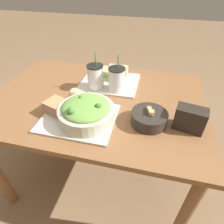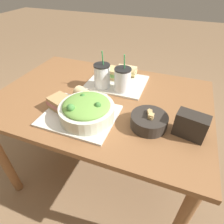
{
  "view_description": "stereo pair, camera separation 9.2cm",
  "coord_description": "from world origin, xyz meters",
  "px_view_note": "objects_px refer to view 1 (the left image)",
  "views": [
    {
      "loc": [
        0.31,
        -0.88,
        1.39
      ],
      "look_at": [
        0.14,
        -0.18,
        0.81
      ],
      "focal_mm": 30.0,
      "sensor_mm": 36.0,
      "label": 1
    },
    {
      "loc": [
        0.39,
        -0.85,
        1.39
      ],
      "look_at": [
        0.14,
        -0.18,
        0.81
      ],
      "focal_mm": 30.0,
      "sensor_mm": 36.0,
      "label": 2
    }
  ],
  "objects_px": {
    "baguette_far": "(119,70)",
    "chip_bag": "(190,119)",
    "salad_bowl": "(86,111)",
    "drink_cup_red": "(117,80)",
    "drink_cup_dark": "(96,77)",
    "soup_bowl": "(149,118)",
    "napkin_folded": "(87,97)",
    "sandwich_near": "(59,108)",
    "baguette_near": "(84,99)",
    "sandwich_far": "(110,74)"
  },
  "relations": [
    {
      "from": "sandwich_near",
      "to": "baguette_far",
      "type": "relative_size",
      "value": 1.34
    },
    {
      "from": "soup_bowl",
      "to": "chip_bag",
      "type": "distance_m",
      "value": 0.19
    },
    {
      "from": "soup_bowl",
      "to": "napkin_folded",
      "type": "relative_size",
      "value": 1.04
    },
    {
      "from": "sandwich_far",
      "to": "drink_cup_dark",
      "type": "height_order",
      "value": "drink_cup_dark"
    },
    {
      "from": "drink_cup_red",
      "to": "baguette_near",
      "type": "bearing_deg",
      "value": -125.33
    },
    {
      "from": "salad_bowl",
      "to": "baguette_far",
      "type": "relative_size",
      "value": 2.21
    },
    {
      "from": "salad_bowl",
      "to": "baguette_far",
      "type": "height_order",
      "value": "salad_bowl"
    },
    {
      "from": "salad_bowl",
      "to": "sandwich_near",
      "type": "xyz_separation_m",
      "value": [
        -0.16,
        0.02,
        -0.02
      ]
    },
    {
      "from": "drink_cup_dark",
      "to": "chip_bag",
      "type": "height_order",
      "value": "drink_cup_dark"
    },
    {
      "from": "salad_bowl",
      "to": "drink_cup_dark",
      "type": "height_order",
      "value": "drink_cup_dark"
    },
    {
      "from": "soup_bowl",
      "to": "sandwich_far",
      "type": "xyz_separation_m",
      "value": [
        -0.29,
        0.39,
        0.01
      ]
    },
    {
      "from": "chip_bag",
      "to": "drink_cup_dark",
      "type": "bearing_deg",
      "value": 167.03
    },
    {
      "from": "salad_bowl",
      "to": "drink_cup_red",
      "type": "xyz_separation_m",
      "value": [
        0.08,
        0.31,
        0.02
      ]
    },
    {
      "from": "salad_bowl",
      "to": "baguette_near",
      "type": "relative_size",
      "value": 1.5
    },
    {
      "from": "sandwich_near",
      "to": "salad_bowl",
      "type": "bearing_deg",
      "value": 12.13
    },
    {
      "from": "soup_bowl",
      "to": "drink_cup_dark",
      "type": "height_order",
      "value": "drink_cup_dark"
    },
    {
      "from": "drink_cup_red",
      "to": "salad_bowl",
      "type": "bearing_deg",
      "value": -105.02
    },
    {
      "from": "sandwich_far",
      "to": "soup_bowl",
      "type": "bearing_deg",
      "value": -51.81
    },
    {
      "from": "salad_bowl",
      "to": "drink_cup_red",
      "type": "bearing_deg",
      "value": 74.98
    },
    {
      "from": "sandwich_near",
      "to": "drink_cup_red",
      "type": "height_order",
      "value": "drink_cup_red"
    },
    {
      "from": "baguette_near",
      "to": "baguette_far",
      "type": "xyz_separation_m",
      "value": [
        0.11,
        0.4,
        0.0
      ]
    },
    {
      "from": "drink_cup_dark",
      "to": "drink_cup_red",
      "type": "xyz_separation_m",
      "value": [
        0.13,
        -0.0,
        -0.0
      ]
    },
    {
      "from": "soup_bowl",
      "to": "sandwich_near",
      "type": "relative_size",
      "value": 1.06
    },
    {
      "from": "salad_bowl",
      "to": "chip_bag",
      "type": "distance_m",
      "value": 0.49
    },
    {
      "from": "drink_cup_dark",
      "to": "napkin_folded",
      "type": "distance_m",
      "value": 0.14
    },
    {
      "from": "soup_bowl",
      "to": "sandwich_far",
      "type": "relative_size",
      "value": 1.13
    },
    {
      "from": "baguette_near",
      "to": "napkin_folded",
      "type": "xyz_separation_m",
      "value": [
        -0.02,
        0.09,
        -0.05
      ]
    },
    {
      "from": "soup_bowl",
      "to": "napkin_folded",
      "type": "distance_m",
      "value": 0.41
    },
    {
      "from": "salad_bowl",
      "to": "chip_bag",
      "type": "height_order",
      "value": "salad_bowl"
    },
    {
      "from": "drink_cup_dark",
      "to": "salad_bowl",
      "type": "bearing_deg",
      "value": -81.03
    },
    {
      "from": "soup_bowl",
      "to": "drink_cup_red",
      "type": "relative_size",
      "value": 0.77
    },
    {
      "from": "baguette_far",
      "to": "napkin_folded",
      "type": "distance_m",
      "value": 0.34
    },
    {
      "from": "sandwich_far",
      "to": "drink_cup_dark",
      "type": "distance_m",
      "value": 0.16
    },
    {
      "from": "sandwich_near",
      "to": "baguette_far",
      "type": "xyz_separation_m",
      "value": [
        0.21,
        0.49,
        0.0
      ]
    },
    {
      "from": "sandwich_far",
      "to": "drink_cup_dark",
      "type": "relative_size",
      "value": 0.67
    },
    {
      "from": "salad_bowl",
      "to": "napkin_folded",
      "type": "height_order",
      "value": "salad_bowl"
    },
    {
      "from": "sandwich_near",
      "to": "drink_cup_dark",
      "type": "height_order",
      "value": "drink_cup_dark"
    },
    {
      "from": "baguette_near",
      "to": "chip_bag",
      "type": "bearing_deg",
      "value": -70.3
    },
    {
      "from": "baguette_near",
      "to": "drink_cup_dark",
      "type": "height_order",
      "value": "drink_cup_dark"
    },
    {
      "from": "soup_bowl",
      "to": "drink_cup_red",
      "type": "bearing_deg",
      "value": 130.89
    },
    {
      "from": "soup_bowl",
      "to": "sandwich_near",
      "type": "bearing_deg",
      "value": -175.25
    },
    {
      "from": "baguette_far",
      "to": "chip_bag",
      "type": "bearing_deg",
      "value": -135.38
    },
    {
      "from": "drink_cup_dark",
      "to": "napkin_folded",
      "type": "relative_size",
      "value": 1.37
    },
    {
      "from": "drink_cup_dark",
      "to": "drink_cup_red",
      "type": "height_order",
      "value": "drink_cup_dark"
    },
    {
      "from": "salad_bowl",
      "to": "baguette_far",
      "type": "xyz_separation_m",
      "value": [
        0.05,
        0.51,
        -0.01
      ]
    },
    {
      "from": "drink_cup_dark",
      "to": "chip_bag",
      "type": "distance_m",
      "value": 0.59
    },
    {
      "from": "sandwich_far",
      "to": "drink_cup_red",
      "type": "distance_m",
      "value": 0.16
    },
    {
      "from": "baguette_far",
      "to": "drink_cup_red",
      "type": "bearing_deg",
      "value": -171.33
    },
    {
      "from": "sandwich_near",
      "to": "napkin_folded",
      "type": "relative_size",
      "value": 0.98
    },
    {
      "from": "sandwich_near",
      "to": "napkin_folded",
      "type": "xyz_separation_m",
      "value": [
        0.08,
        0.18,
        -0.04
      ]
    }
  ]
}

